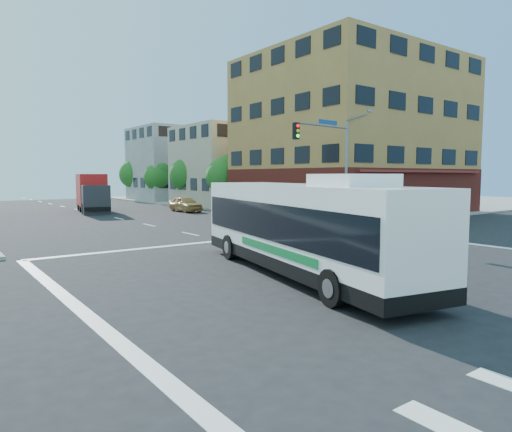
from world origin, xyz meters
TOP-DOWN VIEW (x-y plane):
  - ground at (0.00, 0.00)m, footprint 120.00×120.00m
  - sidewalk_ne at (35.00, 35.00)m, footprint 50.00×50.00m
  - corner_building_ne at (19.99, 18.48)m, footprint 18.10×15.44m
  - building_east_near at (16.98, 33.98)m, footprint 12.06×10.06m
  - building_east_far at (16.98, 47.98)m, footprint 12.06×10.06m
  - signal_mast_ne at (9.08, 10.62)m, footprint 7.91×1.13m
  - street_tree_a at (11.90, 27.92)m, footprint 3.60×3.60m
  - street_tree_b at (11.90, 35.92)m, footprint 3.80×3.80m
  - street_tree_c at (11.90, 43.92)m, footprint 3.40×3.40m
  - street_tree_d at (11.90, 51.92)m, footprint 4.00×4.00m
  - transit_bus at (-2.22, 0.87)m, footprint 4.88×11.94m
  - box_truck at (0.39, 33.14)m, footprint 3.74×8.22m
  - parked_car at (7.60, 28.21)m, footprint 1.76×4.35m

SIDE VIEW (x-z plane):
  - ground at x=0.00m, z-range 0.00..0.00m
  - sidewalk_ne at x=35.00m, z-range 0.00..0.15m
  - parked_car at x=7.60m, z-range 0.00..1.48m
  - transit_bus at x=-2.22m, z-range -0.04..3.42m
  - box_truck at x=0.39m, z-range -0.05..3.52m
  - street_tree_c at x=11.90m, z-range 0.82..6.11m
  - street_tree_a at x=11.90m, z-range 0.83..6.35m
  - street_tree_b at x=11.90m, z-range 0.85..6.65m
  - street_tree_d at x=11.90m, z-range 0.87..6.90m
  - building_east_near at x=16.98m, z-range 0.01..9.01m
  - signal_mast_ne at x=9.08m, z-range 0.95..9.02m
  - building_east_far at x=16.98m, z-range 0.01..10.01m
  - corner_building_ne at x=19.99m, z-range -1.11..12.89m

